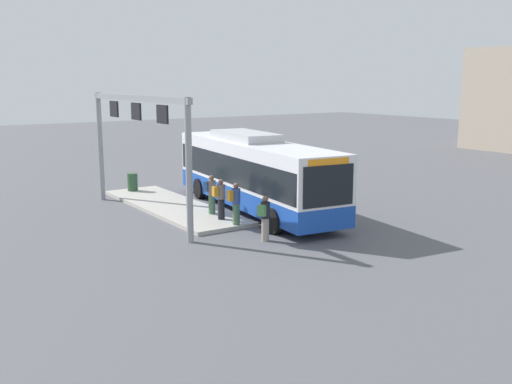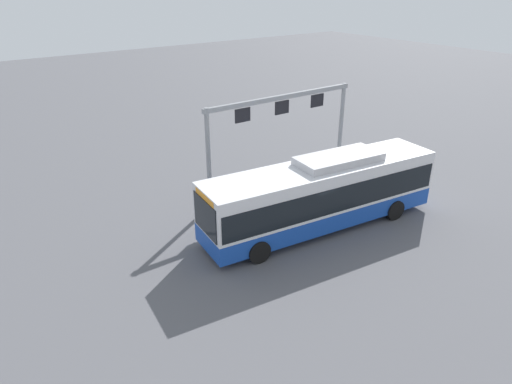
% 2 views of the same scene
% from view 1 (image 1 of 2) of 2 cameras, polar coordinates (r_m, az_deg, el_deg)
% --- Properties ---
extents(ground_plane, '(120.00, 120.00, 0.00)m').
position_cam_1_polar(ground_plane, '(26.24, -0.16, -1.79)').
color(ground_plane, '#56565B').
extents(platform_curb, '(10.00, 2.80, 0.16)m').
position_cam_1_polar(platform_curb, '(26.89, -8.17, -1.42)').
color(platform_curb, '#B2ADA3').
rests_on(platform_curb, ground).
extents(bus_main, '(11.86, 3.85, 3.46)m').
position_cam_1_polar(bus_main, '(25.91, -0.17, 2.13)').
color(bus_main, '#1947AD').
rests_on(bus_main, ground).
extents(person_boarding, '(0.50, 0.60, 1.67)m').
position_cam_1_polar(person_boarding, '(21.04, 0.88, -2.49)').
color(person_boarding, gray).
rests_on(person_boarding, ground).
extents(person_waiting_near, '(0.38, 0.56, 1.67)m').
position_cam_1_polar(person_waiting_near, '(22.79, -2.04, -1.04)').
color(person_waiting_near, '#476B4C').
rests_on(person_waiting_near, platform_curb).
extents(person_waiting_mid, '(0.53, 0.61, 1.67)m').
position_cam_1_polar(person_waiting_mid, '(24.70, -4.44, -0.13)').
color(person_waiting_mid, '#476B4C').
rests_on(person_waiting_mid, platform_curb).
extents(person_waiting_far, '(0.38, 0.55, 1.67)m').
position_cam_1_polar(person_waiting_far, '(23.70, -3.51, -0.59)').
color(person_waiting_far, black).
rests_on(person_waiting_far, platform_curb).
extents(platform_sign_gantry, '(9.62, 0.24, 5.20)m').
position_cam_1_polar(platform_sign_gantry, '(24.72, -11.61, 6.06)').
color(platform_sign_gantry, gray).
rests_on(platform_sign_gantry, ground).
extents(trash_bin, '(0.52, 0.52, 0.90)m').
position_cam_1_polar(trash_bin, '(30.61, -12.01, 0.96)').
color(trash_bin, '#2D5133').
rests_on(trash_bin, platform_curb).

